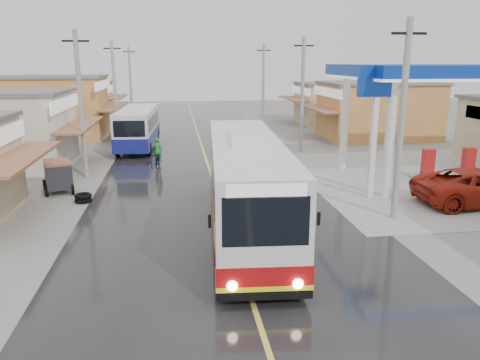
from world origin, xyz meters
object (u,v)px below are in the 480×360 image
(second_bus, at_px, (138,127))
(jeepney, at_px, (480,187))
(coach_bus, at_px, (246,184))
(tyre_stack, at_px, (83,198))
(cyclist, at_px, (158,157))
(tricycle_near, at_px, (58,175))

(second_bus, distance_m, jeepney, 23.36)
(coach_bus, bearing_deg, tyre_stack, 149.80)
(coach_bus, xyz_separation_m, jeepney, (11.09, 1.90, -1.02))
(jeepney, bearing_deg, cyclist, 55.38)
(coach_bus, bearing_deg, tricycle_near, 145.53)
(coach_bus, bearing_deg, second_bus, 109.98)
(cyclist, distance_m, tyre_stack, 7.78)
(coach_bus, height_order, tricycle_near, coach_bus)
(tyre_stack, bearing_deg, tricycle_near, 127.40)
(second_bus, relative_size, tricycle_near, 4.13)
(cyclist, relative_size, tricycle_near, 0.85)
(coach_bus, bearing_deg, jeepney, 13.50)
(cyclist, height_order, tyre_stack, cyclist)
(coach_bus, height_order, second_bus, coach_bus)
(coach_bus, relative_size, cyclist, 6.68)
(coach_bus, height_order, tyre_stack, coach_bus)
(cyclist, bearing_deg, tricycle_near, -128.42)
(cyclist, bearing_deg, tyre_stack, -109.78)
(jeepney, bearing_deg, second_bus, 43.81)
(tricycle_near, relative_size, tyre_stack, 2.72)
(second_bus, height_order, jeepney, second_bus)
(coach_bus, xyz_separation_m, cyclist, (-3.74, 11.76, -1.24))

